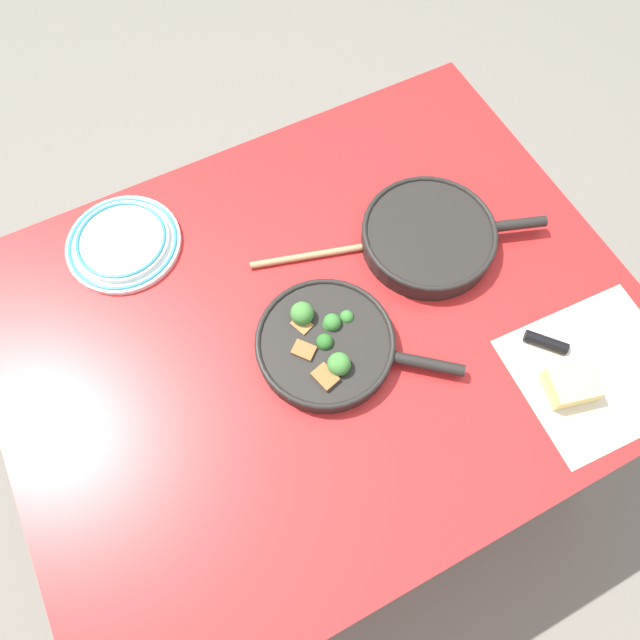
# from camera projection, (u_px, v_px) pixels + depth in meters

# --- Properties ---
(ground_plane) EXTENTS (14.00, 14.00, 0.00)m
(ground_plane) POSITION_uv_depth(u_px,v_px,m) (320.00, 417.00, 1.82)
(ground_plane) COLOR slate
(dining_table_red) EXTENTS (1.29, 1.01, 0.72)m
(dining_table_red) POSITION_uv_depth(u_px,v_px,m) (320.00, 337.00, 1.23)
(dining_table_red) COLOR red
(dining_table_red) RESTS_ON ground_plane
(skillet_broccoli) EXTENTS (0.36, 0.32, 0.08)m
(skillet_broccoli) POSITION_uv_depth(u_px,v_px,m) (326.00, 344.00, 1.12)
(skillet_broccoli) COLOR black
(skillet_broccoli) RESTS_ON dining_table_red
(skillet_eggs) EXTENTS (0.39, 0.29, 0.05)m
(skillet_eggs) POSITION_uv_depth(u_px,v_px,m) (429.00, 236.00, 1.22)
(skillet_eggs) COLOR black
(skillet_eggs) RESTS_ON dining_table_red
(wooden_spoon) EXTENTS (0.37, 0.13, 0.02)m
(wooden_spoon) POSITION_uv_depth(u_px,v_px,m) (357.00, 248.00, 1.23)
(wooden_spoon) COLOR tan
(wooden_spoon) RESTS_ON dining_table_red
(parchment_sheet) EXTENTS (0.33, 0.30, 0.00)m
(parchment_sheet) POSITION_uv_depth(u_px,v_px,m) (597.00, 371.00, 1.12)
(parchment_sheet) COLOR beige
(parchment_sheet) RESTS_ON dining_table_red
(grater_knife) EXTENTS (0.19, 0.21, 0.02)m
(grater_knife) POSITION_uv_depth(u_px,v_px,m) (568.00, 351.00, 1.13)
(grater_knife) COLOR silver
(grater_knife) RESTS_ON dining_table_red
(cheese_block) EXTENTS (0.11, 0.09, 0.05)m
(cheese_block) POSITION_uv_depth(u_px,v_px,m) (571.00, 385.00, 1.08)
(cheese_block) COLOR #EFD67A
(cheese_block) RESTS_ON dining_table_red
(dinner_plate_stack) EXTENTS (0.25, 0.25, 0.03)m
(dinner_plate_stack) POSITION_uv_depth(u_px,v_px,m) (123.00, 242.00, 1.23)
(dinner_plate_stack) COLOR white
(dinner_plate_stack) RESTS_ON dining_table_red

